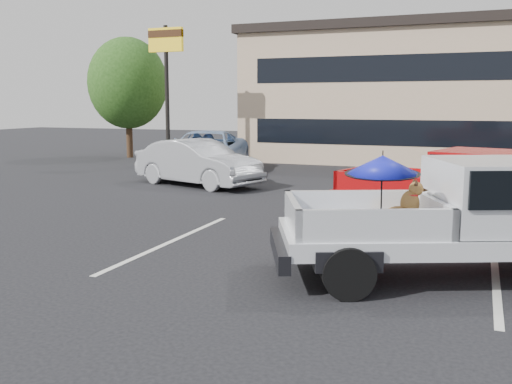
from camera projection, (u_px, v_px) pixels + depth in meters
ground at (280, 290)px, 8.47m from camera, size 90.00×90.00×0.00m
stripe_left at (171, 242)px, 11.40m from camera, size 0.12×5.00×0.01m
stripe_right at (495, 274)px, 9.23m from camera, size 0.12×5.00×0.01m
motel_building at (468, 93)px, 26.56m from camera, size 20.40×8.40×6.30m
motel_sign at (166, 58)px, 24.25m from camera, size 1.60×0.22×6.00m
tree_left at (128, 83)px, 28.59m from camera, size 3.96×3.96×6.02m
silver_pickup at (476, 213)px, 8.88m from camera, size 6.00×4.06×2.06m
red_pickup at (470, 188)px, 12.02m from camera, size 5.68×3.34×1.77m
silver_sedan at (198, 163)px, 19.12m from camera, size 4.94×2.99×1.54m
blue_suv at (206, 152)px, 22.40m from camera, size 4.21×6.51×1.67m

